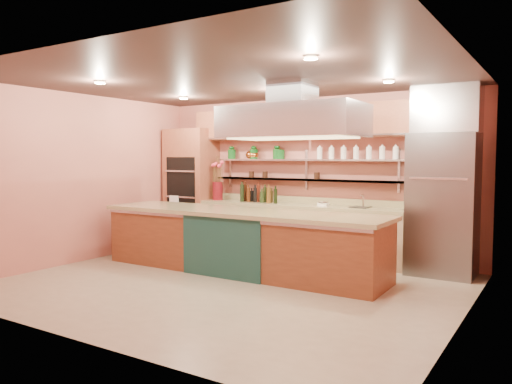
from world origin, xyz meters
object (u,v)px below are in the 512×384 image
Objects in this scene: copper_kettle at (251,155)px; flower_vase at (218,191)px; kitchen_scale at (323,203)px; island at (240,241)px; refrigerator at (443,205)px; green_canister at (281,154)px.

flower_vase is at bearing -160.19° from copper_kettle.
copper_kettle is (-1.59, 0.22, 0.81)m from kitchen_scale.
flower_vase is 2.05× the size of kitchen_scale.
flower_vase is (-1.47, 1.43, 0.63)m from island.
refrigerator is 2.98m from green_canister.
island is at bearing -44.35° from flower_vase.
island is 2.13m from green_canister.
flower_vase is (-4.13, 0.01, 0.05)m from refrigerator.
flower_vase is at bearing -170.07° from green_canister.
refrigerator reaches higher than kitchen_scale.
flower_vase is at bearing 179.86° from refrigerator.
copper_kettle reaches higher than flower_vase.
kitchen_scale is 1.80m from copper_kettle.
refrigerator reaches higher than copper_kettle.
kitchen_scale is 0.88× the size of copper_kettle.
island is at bearing -62.65° from copper_kettle.
island is 1.69m from kitchen_scale.
refrigerator is 6.07× the size of flower_vase.
island is 27.16× the size of green_canister.
refrigerator is 1.93m from kitchen_scale.
island is 13.10× the size of flower_vase.
refrigerator is at bearing -3.74° from copper_kettle.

